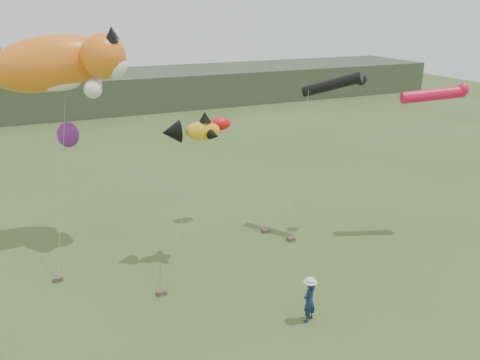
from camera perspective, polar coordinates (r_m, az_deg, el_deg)
name	(u,v)px	position (r m, az deg, el deg)	size (l,w,h in m)	color
ground	(254,334)	(18.14, 1.77, -18.26)	(120.00, 120.00, 0.00)	#385123
headland	(65,95)	(58.33, -20.53, 9.73)	(90.00, 13.00, 4.00)	#2D3D28
festival_attendant	(309,301)	(18.47, 8.44, -14.38)	(0.63, 0.41, 1.73)	#132348
sandbag_anchors	(170,272)	(21.69, -8.57, -11.08)	(14.15, 5.21, 0.20)	brown
cat_kite	(62,63)	(23.75, -20.93, 13.20)	(7.39, 3.94, 3.33)	orange
fish_kite	(191,131)	(20.75, -5.96, 6.02)	(2.59, 1.76, 1.35)	yellow
tube_kites	(389,89)	(24.47, 17.72, 10.55)	(7.19, 4.47, 1.59)	black
misc_kites	(128,131)	(24.73, -13.55, 5.89)	(8.69, 2.23, 1.30)	red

